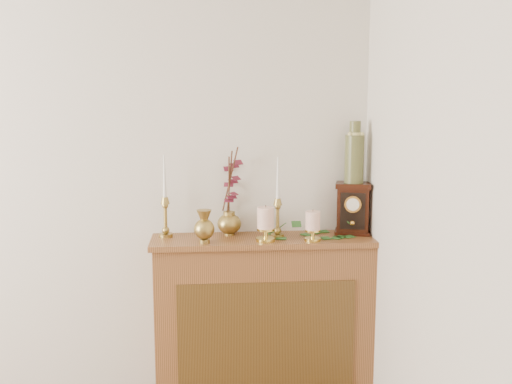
{
  "coord_description": "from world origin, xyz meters",
  "views": [
    {
      "loc": [
        1.09,
        -1.1,
        1.71
      ],
      "look_at": [
        1.35,
        2.05,
        1.19
      ],
      "focal_mm": 42.0,
      "sensor_mm": 36.0,
      "label": 1
    }
  ],
  "objects": [
    {
      "name": "candlestick_center",
      "position": [
        1.48,
        2.1,
        1.08
      ],
      "size": [
        0.07,
        0.07,
        0.44
      ],
      "rotation": [
        0.0,
        0.0,
        0.02
      ],
      "color": "#A89143",
      "rests_on": "console_shelf"
    },
    {
      "name": "candlestick_left",
      "position": [
        0.86,
        2.15,
        1.08
      ],
      "size": [
        0.08,
        0.08,
        0.46
      ],
      "rotation": [
        0.0,
        0.0,
        -0.19
      ],
      "color": "#A89143",
      "rests_on": "console_shelf"
    },
    {
      "name": "console_shelf",
      "position": [
        1.4,
        2.1,
        0.44
      ],
      "size": [
        1.24,
        0.34,
        0.93
      ],
      "color": "brown",
      "rests_on": "ground"
    },
    {
      "name": "ivy_garland",
      "position": [
        1.7,
        2.1,
        0.95
      ],
      "size": [
        0.5,
        0.22,
        0.09
      ],
      "rotation": [
        0.0,
        0.0,
        0.42
      ],
      "color": "#295E23",
      "rests_on": "console_shelf"
    },
    {
      "name": "mantel_clock",
      "position": [
        1.91,
        2.15,
        1.07
      ],
      "size": [
        0.22,
        0.18,
        0.29
      ],
      "rotation": [
        0.0,
        0.0,
        -0.26
      ],
      "color": "black",
      "rests_on": "console_shelf"
    },
    {
      "name": "ginger_jar",
      "position": [
        1.23,
        2.21,
        1.15
      ],
      "size": [
        0.2,
        0.22,
        0.5
      ],
      "rotation": [
        0.0,
        0.0,
        0.35
      ],
      "color": "#A89143",
      "rests_on": "console_shelf"
    },
    {
      "name": "ceramic_vase",
      "position": [
        1.91,
        2.15,
        1.38
      ],
      "size": [
        0.11,
        0.11,
        0.34
      ],
      "rotation": [
        0.0,
        0.0,
        -0.26
      ],
      "color": "#162D22",
      "rests_on": "mantel_clock"
    },
    {
      "name": "pillar_candle_right",
      "position": [
        1.65,
        2.0,
        1.02
      ],
      "size": [
        0.09,
        0.09,
        0.17
      ],
      "rotation": [
        0.0,
        0.0,
        -0.29
      ],
      "color": "gold",
      "rests_on": "console_shelf"
    },
    {
      "name": "pillar_candle_left",
      "position": [
        1.4,
        2.01,
        1.03
      ],
      "size": [
        0.1,
        0.1,
        0.2
      ],
      "rotation": [
        0.0,
        0.0,
        -0.07
      ],
      "color": "gold",
      "rests_on": "console_shelf"
    },
    {
      "name": "bud_vase",
      "position": [
        1.07,
        2.0,
        1.02
      ],
      "size": [
        0.11,
        0.11,
        0.18
      ],
      "rotation": [
        0.0,
        0.0,
        -0.11
      ],
      "color": "#A89143",
      "rests_on": "console_shelf"
    }
  ]
}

